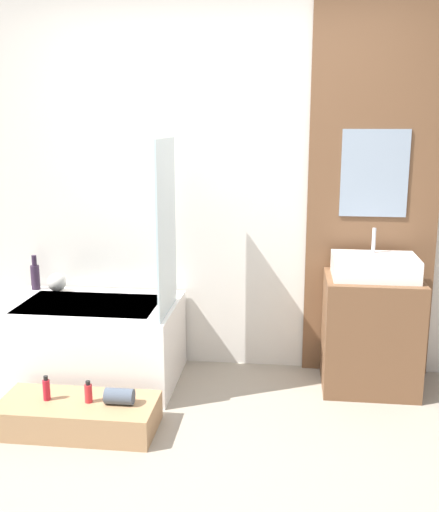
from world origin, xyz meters
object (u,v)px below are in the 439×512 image
Objects in this scene: wooden_step_bench at (78,415)px; vase_round_light at (57,282)px; bottle_soap_secondary at (88,393)px; bathtub at (91,342)px; sink at (374,267)px; vase_tall_dark at (35,275)px; bottle_soap_primary at (46,389)px.

vase_round_light is at bearing 116.48° from wooden_step_bench.
bathtub is at bearing 107.02° from bottle_soap_secondary.
sink reaches higher than vase_tall_dark.
bottle_soap_primary is at bearing -73.06° from vase_round_light.
bathtub is 9.04× the size of bottle_soap_secondary.
bottle_soap_primary reaches higher than bottle_soap_secondary.
vase_round_light is (0.17, -0.03, -0.04)m from vase_tall_dark.
bottle_soap_primary is at bearing 180.00° from bottle_soap_secondary.
sink is 1.89m from bottle_soap_secondary.
vase_round_light reaches higher than bottle_soap_primary.
bathtub reaches higher than bottle_soap_primary.
sink reaches higher than bottle_soap_primary.
sink is at bearing 25.17° from bottle_soap_secondary.
vase_round_light is at bearing 106.94° from bottle_soap_primary.
vase_tall_dark is at bearing 115.34° from bottle_soap_primary.
bottle_soap_primary is 0.24m from bottle_soap_secondary.
wooden_step_bench is at bearing 0.00° from bottle_soap_primary.
bottle_soap_primary is 1.14× the size of bottle_soap_secondary.
sink is 3.62× the size of bottle_soap_primary.
vase_tall_dark is 1.91× the size of vase_round_light.
vase_tall_dark is 1.12m from bottle_soap_primary.
vase_round_light is 1.11m from bottle_soap_secondary.
vase_round_light is 1.02m from bottle_soap_primary.
vase_round_light is at bearing -11.15° from vase_tall_dark.
bathtub is at bearing 86.22° from bottle_soap_primary.
vase_tall_dark is (-0.62, 0.95, 0.55)m from wooden_step_bench.
bottle_soap_secondary is (0.52, -0.91, -0.37)m from vase_round_light.
sink is 4.12× the size of bottle_soap_secondary.
vase_tall_dark is 1.71× the size of bottle_soap_primary.
bottle_soap_secondary is (0.20, -0.65, -0.04)m from bathtub.
sink is at bearing 3.50° from bathtub.
vase_tall_dark is (-0.49, 0.29, 0.36)m from bathtub.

